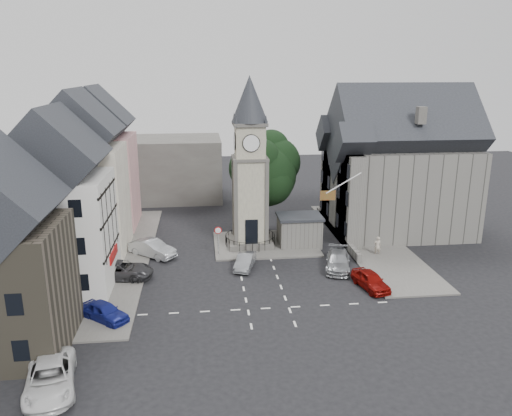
{
  "coord_description": "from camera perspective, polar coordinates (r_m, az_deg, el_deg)",
  "views": [
    {
      "loc": [
        -4.52,
        -38.14,
        16.85
      ],
      "look_at": [
        0.26,
        5.0,
        4.65
      ],
      "focal_mm": 35.0,
      "sensor_mm": 36.0,
      "label": 1
    }
  ],
  "objects": [
    {
      "name": "pedestrian",
      "position": [
        47.78,
        13.71,
        -4.24
      ],
      "size": [
        0.69,
        0.47,
        1.85
      ],
      "primitive_type": "imported",
      "rotation": [
        0.0,
        0.0,
        3.1
      ],
      "color": "#B1A593",
      "rests_on": "ground"
    },
    {
      "name": "terrace_tudor",
      "position": [
        41.1,
        -21.57,
        -0.47
      ],
      "size": [
        8.1,
        7.6,
        12.0
      ],
      "color": "silver",
      "rests_on": "ground"
    },
    {
      "name": "car_west_grey",
      "position": [
        42.99,
        -15.29,
        -6.88
      ],
      "size": [
        5.74,
        3.23,
        1.51
      ],
      "primitive_type": "imported",
      "rotation": [
        0.0,
        0.0,
        1.43
      ],
      "color": "#323235",
      "rests_on": "ground"
    },
    {
      "name": "car_west_blue",
      "position": [
        36.66,
        -16.94,
        -11.25
      ],
      "size": [
        3.95,
        3.69,
        1.32
      ],
      "primitive_type": "imported",
      "rotation": [
        0.0,
        0.0,
        0.87
      ],
      "color": "navy",
      "rests_on": "ground"
    },
    {
      "name": "flagpole",
      "position": [
        45.05,
        9.99,
        2.83
      ],
      "size": [
        3.68,
        0.1,
        2.74
      ],
      "color": "white",
      "rests_on": "ground"
    },
    {
      "name": "terrace_cream",
      "position": [
        48.53,
        -19.26,
        2.6
      ],
      "size": [
        8.1,
        7.6,
        12.8
      ],
      "color": "beige",
      "rests_on": "ground"
    },
    {
      "name": "terrace_pink",
      "position": [
        56.19,
        -17.53,
        4.44
      ],
      "size": [
        8.1,
        7.6,
        12.8
      ],
      "color": "#C4878A",
      "rests_on": "ground"
    },
    {
      "name": "car_island_silver",
      "position": [
        43.69,
        -1.25,
        -6.1
      ],
      "size": [
        2.37,
        4.04,
        1.26
      ],
      "primitive_type": "imported",
      "rotation": [
        0.0,
        0.0,
        -0.29
      ],
      "color": "gray",
      "rests_on": "ground"
    },
    {
      "name": "backdrop_west",
      "position": [
        67.8,
        -12.57,
        4.4
      ],
      "size": [
        20.0,
        10.0,
        8.0
      ],
      "primitive_type": "cube",
      "color": "#4C4944",
      "rests_on": "ground"
    },
    {
      "name": "pavement_east",
      "position": [
        51.8,
        12.67,
        -3.6
      ],
      "size": [
        6.0,
        26.0,
        0.14
      ],
      "primitive_type": "cube",
      "color": "#595651",
      "rests_on": "ground"
    },
    {
      "name": "east_boundary_wall",
      "position": [
        52.68,
        9.12,
        -2.65
      ],
      "size": [
        0.4,
        16.0,
        0.9
      ],
      "primitive_type": "cube",
      "color": "slate",
      "rests_on": "ground"
    },
    {
      "name": "east_building",
      "position": [
        54.14,
        15.66,
        3.84
      ],
      "size": [
        14.4,
        11.4,
        12.6
      ],
      "color": "slate",
      "rests_on": "ground"
    },
    {
      "name": "car_east_red",
      "position": [
        40.81,
        12.97,
        -8.05
      ],
      "size": [
        2.48,
        4.33,
        1.39
      ],
      "primitive_type": "imported",
      "rotation": [
        0.0,
        0.0,
        0.22
      ],
      "color": "maroon",
      "rests_on": "ground"
    },
    {
      "name": "car_island_east",
      "position": [
        44.07,
        9.35,
        -5.99
      ],
      "size": [
        3.27,
        5.34,
        1.45
      ],
      "primitive_type": "imported",
      "rotation": [
        0.0,
        0.0,
        -0.27
      ],
      "color": "#93969A",
      "rests_on": "ground"
    },
    {
      "name": "clock_tower",
      "position": [
        47.17,
        -0.71,
        5.03
      ],
      "size": [
        4.86,
        4.86,
        16.25
      ],
      "color": "#4C4944",
      "rests_on": "ground"
    },
    {
      "name": "road_markings",
      "position": [
        37.01,
        1.42,
        -11.38
      ],
      "size": [
        20.0,
        8.0,
        0.01
      ],
      "primitive_type": "cube",
      "color": "silver",
      "rests_on": "ground"
    },
    {
      "name": "warning_sign_post",
      "position": [
        46.05,
        -4.35,
        -3.13
      ],
      "size": [
        0.7,
        0.19,
        2.85
      ],
      "color": "black",
      "rests_on": "ground"
    },
    {
      "name": "van_sw_white",
      "position": [
        30.52,
        -22.47,
        -17.45
      ],
      "size": [
        3.59,
        5.87,
        1.52
      ],
      "primitive_type": "imported",
      "rotation": [
        0.0,
        0.0,
        0.21
      ],
      "color": "silver",
      "rests_on": "ground"
    },
    {
      "name": "stone_shelter",
      "position": [
        49.03,
        4.97,
        -2.55
      ],
      "size": [
        4.3,
        3.3,
        3.08
      ],
      "color": "slate",
      "rests_on": "ground"
    },
    {
      "name": "town_tree",
      "position": [
        52.5,
        0.93,
        4.85
      ],
      "size": [
        7.2,
        7.2,
        10.8
      ],
      "color": "black",
      "rests_on": "ground"
    },
    {
      "name": "ground",
      "position": [
        41.95,
        0.41,
        -7.99
      ],
      "size": [
        120.0,
        120.0,
        0.0
      ],
      "primitive_type": "plane",
      "color": "black",
      "rests_on": "ground"
    },
    {
      "name": "pavement_west",
      "position": [
        47.9,
        -15.56,
        -5.41
      ],
      "size": [
        6.0,
        30.0,
        0.14
      ],
      "primitive_type": "cube",
      "color": "#595651",
      "rests_on": "ground"
    },
    {
      "name": "car_west_silver",
      "position": [
        47.21,
        -11.76,
        -4.54
      ],
      "size": [
        4.76,
        4.25,
        1.57
      ],
      "primitive_type": "imported",
      "rotation": [
        0.0,
        0.0,
        0.9
      ],
      "color": "#A9ACB1",
      "rests_on": "ground"
    },
    {
      "name": "central_island",
      "position": [
        49.47,
        1.05,
        -4.12
      ],
      "size": [
        10.0,
        8.0,
        0.16
      ],
      "primitive_type": "cube",
      "color": "#595651",
      "rests_on": "ground"
    }
  ]
}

